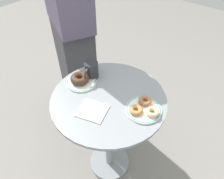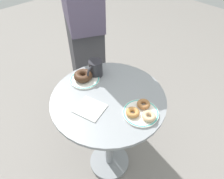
{
  "view_description": "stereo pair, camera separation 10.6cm",
  "coord_description": "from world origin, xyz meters",
  "px_view_note": "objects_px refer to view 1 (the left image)",
  "views": [
    {
      "loc": [
        0.49,
        -0.58,
        1.5
      ],
      "look_at": [
        0.01,
        0.02,
        0.76
      ],
      "focal_mm": 32.8,
      "sensor_mm": 36.0,
      "label": 1
    },
    {
      "loc": [
        0.57,
        -0.51,
        1.5
      ],
      "look_at": [
        0.01,
        0.02,
        0.76
      ],
      "focal_mm": 32.8,
      "sensor_mm": 36.0,
      "label": 2
    }
  ],
  "objects_px": {
    "cafe_table": "(109,121)",
    "plate_left": "(82,82)",
    "plate_right": "(143,110)",
    "paper_napkin": "(93,111)",
    "donut_chocolate": "(80,78)",
    "donut_cinnamon": "(145,101)",
    "donut_old_fashioned": "(135,111)",
    "coffee_mug": "(91,70)",
    "person_figure": "(71,31)",
    "donut_glazed": "(152,112)"
  },
  "relations": [
    {
      "from": "donut_cinnamon",
      "to": "paper_napkin",
      "type": "relative_size",
      "value": 0.48
    },
    {
      "from": "donut_chocolate",
      "to": "paper_napkin",
      "type": "xyz_separation_m",
      "value": [
        0.2,
        -0.11,
        -0.03
      ]
    },
    {
      "from": "plate_right",
      "to": "donut_old_fashioned",
      "type": "xyz_separation_m",
      "value": [
        -0.02,
        -0.04,
        0.02
      ]
    },
    {
      "from": "plate_right",
      "to": "donut_glazed",
      "type": "height_order",
      "value": "donut_glazed"
    },
    {
      "from": "person_figure",
      "to": "donut_old_fashioned",
      "type": "bearing_deg",
      "value": -20.92
    },
    {
      "from": "cafe_table",
      "to": "plate_right",
      "type": "height_order",
      "value": "plate_right"
    },
    {
      "from": "donut_cinnamon",
      "to": "person_figure",
      "type": "bearing_deg",
      "value": 164.86
    },
    {
      "from": "donut_cinnamon",
      "to": "coffee_mug",
      "type": "distance_m",
      "value": 0.36
    },
    {
      "from": "cafe_table",
      "to": "paper_napkin",
      "type": "height_order",
      "value": "paper_napkin"
    },
    {
      "from": "cafe_table",
      "to": "coffee_mug",
      "type": "bearing_deg",
      "value": 160.24
    },
    {
      "from": "plate_right",
      "to": "paper_napkin",
      "type": "relative_size",
      "value": 1.29
    },
    {
      "from": "donut_cinnamon",
      "to": "donut_chocolate",
      "type": "bearing_deg",
      "value": -166.19
    },
    {
      "from": "donut_old_fashioned",
      "to": "paper_napkin",
      "type": "distance_m",
      "value": 0.21
    },
    {
      "from": "cafe_table",
      "to": "plate_left",
      "type": "xyz_separation_m",
      "value": [
        -0.19,
        -0.01,
        0.22
      ]
    },
    {
      "from": "plate_right",
      "to": "donut_old_fashioned",
      "type": "distance_m",
      "value": 0.05
    },
    {
      "from": "paper_napkin",
      "to": "coffee_mug",
      "type": "relative_size",
      "value": 1.12
    },
    {
      "from": "plate_left",
      "to": "donut_chocolate",
      "type": "distance_m",
      "value": 0.03
    },
    {
      "from": "plate_right",
      "to": "donut_glazed",
      "type": "relative_size",
      "value": 2.65
    },
    {
      "from": "cafe_table",
      "to": "donut_old_fashioned",
      "type": "height_order",
      "value": "donut_old_fashioned"
    },
    {
      "from": "paper_napkin",
      "to": "person_figure",
      "type": "bearing_deg",
      "value": 145.04
    },
    {
      "from": "plate_right",
      "to": "paper_napkin",
      "type": "distance_m",
      "value": 0.25
    },
    {
      "from": "cafe_table",
      "to": "donut_chocolate",
      "type": "height_order",
      "value": "donut_chocolate"
    },
    {
      "from": "plate_left",
      "to": "donut_old_fashioned",
      "type": "relative_size",
      "value": 2.56
    },
    {
      "from": "donut_cinnamon",
      "to": "donut_old_fashioned",
      "type": "height_order",
      "value": "same"
    },
    {
      "from": "cafe_table",
      "to": "plate_left",
      "type": "distance_m",
      "value": 0.29
    },
    {
      "from": "donut_old_fashioned",
      "to": "coffee_mug",
      "type": "xyz_separation_m",
      "value": [
        -0.36,
        0.07,
        0.03
      ]
    },
    {
      "from": "plate_left",
      "to": "donut_chocolate",
      "type": "xyz_separation_m",
      "value": [
        -0.01,
        -0.0,
        0.03
      ]
    },
    {
      "from": "donut_cinnamon",
      "to": "person_figure",
      "type": "relative_size",
      "value": 0.04
    },
    {
      "from": "donut_glazed",
      "to": "plate_left",
      "type": "bearing_deg",
      "value": -173.89
    },
    {
      "from": "plate_right",
      "to": "donut_cinnamon",
      "type": "height_order",
      "value": "donut_cinnamon"
    },
    {
      "from": "cafe_table",
      "to": "plate_left",
      "type": "relative_size",
      "value": 4.19
    },
    {
      "from": "plate_left",
      "to": "donut_cinnamon",
      "type": "bearing_deg",
      "value": 13.33
    },
    {
      "from": "cafe_table",
      "to": "donut_cinnamon",
      "type": "height_order",
      "value": "donut_cinnamon"
    },
    {
      "from": "donut_chocolate",
      "to": "person_figure",
      "type": "bearing_deg",
      "value": 142.2
    },
    {
      "from": "donut_chocolate",
      "to": "paper_napkin",
      "type": "bearing_deg",
      "value": -29.0
    },
    {
      "from": "cafe_table",
      "to": "person_figure",
      "type": "relative_size",
      "value": 0.44
    },
    {
      "from": "donut_glazed",
      "to": "person_figure",
      "type": "xyz_separation_m",
      "value": [
        -0.82,
        0.25,
        0.05
      ]
    },
    {
      "from": "plate_left",
      "to": "donut_cinnamon",
      "type": "height_order",
      "value": "donut_cinnamon"
    },
    {
      "from": "donut_chocolate",
      "to": "donut_glazed",
      "type": "xyz_separation_m",
      "value": [
        0.44,
        0.05,
        -0.01
      ]
    },
    {
      "from": "plate_left",
      "to": "donut_old_fashioned",
      "type": "height_order",
      "value": "donut_old_fashioned"
    },
    {
      "from": "plate_left",
      "to": "donut_chocolate",
      "type": "height_order",
      "value": "donut_chocolate"
    },
    {
      "from": "plate_right",
      "to": "donut_chocolate",
      "type": "relative_size",
      "value": 1.66
    },
    {
      "from": "plate_left",
      "to": "donut_old_fashioned",
      "type": "distance_m",
      "value": 0.37
    },
    {
      "from": "plate_right",
      "to": "paper_napkin",
      "type": "xyz_separation_m",
      "value": [
        -0.19,
        -0.16,
        -0.0
      ]
    },
    {
      "from": "cafe_table",
      "to": "coffee_mug",
      "type": "xyz_separation_m",
      "value": [
        -0.19,
        0.07,
        0.26
      ]
    },
    {
      "from": "donut_chocolate",
      "to": "donut_cinnamon",
      "type": "height_order",
      "value": "donut_chocolate"
    },
    {
      "from": "cafe_table",
      "to": "donut_old_fashioned",
      "type": "xyz_separation_m",
      "value": [
        0.17,
        -0.0,
        0.23
      ]
    },
    {
      "from": "plate_left",
      "to": "paper_napkin",
      "type": "distance_m",
      "value": 0.23
    },
    {
      "from": "cafe_table",
      "to": "person_figure",
      "type": "xyz_separation_m",
      "value": [
        -0.58,
        0.29,
        0.28
      ]
    },
    {
      "from": "donut_chocolate",
      "to": "plate_left",
      "type": "bearing_deg",
      "value": 38.65
    }
  ]
}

